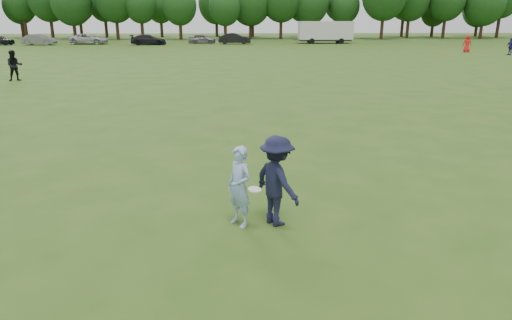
# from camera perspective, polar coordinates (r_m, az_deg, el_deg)

# --- Properties ---
(ground) EXTENTS (200.00, 200.00, 0.00)m
(ground) POSITION_cam_1_polar(r_m,az_deg,el_deg) (10.19, -2.66, -6.80)
(ground) COLOR #2C5016
(ground) RESTS_ON ground
(thrower) EXTENTS (0.71, 0.74, 1.71)m
(thrower) POSITION_cam_1_polar(r_m,az_deg,el_deg) (9.39, -2.09, -3.35)
(thrower) COLOR #91AFE0
(thrower) RESTS_ON ground
(defender) EXTENTS (1.28, 1.42, 1.92)m
(defender) POSITION_cam_1_polar(r_m,az_deg,el_deg) (9.41, 2.62, -2.63)
(defender) COLOR #171A33
(defender) RESTS_ON ground
(player_far_a) EXTENTS (1.20, 1.10, 1.99)m
(player_far_a) POSITION_cam_1_polar(r_m,az_deg,el_deg) (34.51, -27.94, 10.38)
(player_far_a) COLOR black
(player_far_a) RESTS_ON ground
(player_far_b) EXTENTS (0.69, 1.13, 1.80)m
(player_far_b) POSITION_cam_1_polar(r_m,az_deg,el_deg) (57.51, 29.21, 12.28)
(player_far_b) COLOR navy
(player_far_b) RESTS_ON ground
(player_far_c) EXTENTS (1.12, 0.92, 1.97)m
(player_far_c) POSITION_cam_1_polar(r_m,az_deg,el_deg) (59.49, 24.90, 13.06)
(player_far_c) COLOR red
(player_far_c) RESTS_ON ground
(car_b) EXTENTS (4.62, 1.65, 1.52)m
(car_b) POSITION_cam_1_polar(r_m,az_deg,el_deg) (73.86, -25.50, 13.43)
(car_b) COLOR slate
(car_b) RESTS_ON ground
(car_c) EXTENTS (5.62, 2.88, 1.52)m
(car_c) POSITION_cam_1_polar(r_m,az_deg,el_deg) (73.28, -20.13, 14.03)
(car_c) COLOR #B7B6BB
(car_c) RESTS_ON ground
(car_d) EXTENTS (5.06, 2.23, 1.44)m
(car_d) POSITION_cam_1_polar(r_m,az_deg,el_deg) (69.20, -13.30, 14.42)
(car_d) COLOR black
(car_d) RESTS_ON ground
(car_e) EXTENTS (4.16, 1.79, 1.40)m
(car_e) POSITION_cam_1_polar(r_m,az_deg,el_deg) (70.92, -6.76, 14.81)
(car_e) COLOR slate
(car_e) RESTS_ON ground
(car_f) EXTENTS (4.80, 1.79, 1.57)m
(car_f) POSITION_cam_1_polar(r_m,az_deg,el_deg) (69.51, -2.69, 14.92)
(car_f) COLOR black
(car_f) RESTS_ON ground
(field_cone) EXTENTS (0.28, 0.28, 0.30)m
(field_cone) POSITION_cam_1_polar(r_m,az_deg,el_deg) (58.73, 22.45, 12.50)
(field_cone) COLOR #FF4E0D
(field_cone) RESTS_ON ground
(disc_in_play) EXTENTS (0.33, 0.33, 0.07)m
(disc_in_play) POSITION_cam_1_polar(r_m,az_deg,el_deg) (9.07, -0.17, -3.71)
(disc_in_play) COLOR white
(disc_in_play) RESTS_ON ground
(cargo_trailer) EXTENTS (9.00, 2.75, 3.20)m
(cargo_trailer) POSITION_cam_1_polar(r_m,az_deg,el_deg) (71.77, 8.67, 15.63)
(cargo_trailer) COLOR silver
(cargo_trailer) RESTS_ON ground
(treeline) EXTENTS (130.35, 18.39, 11.74)m
(treeline) POSITION_cam_1_polar(r_m,az_deg,el_deg) (86.24, -0.76, 19.13)
(treeline) COLOR #332114
(treeline) RESTS_ON ground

